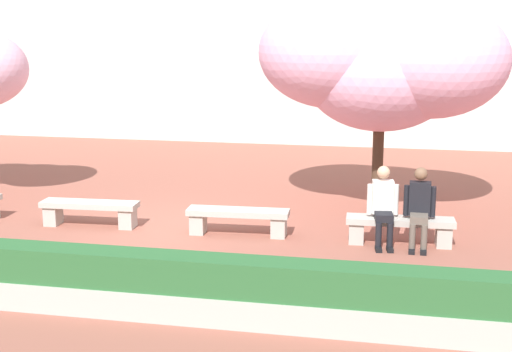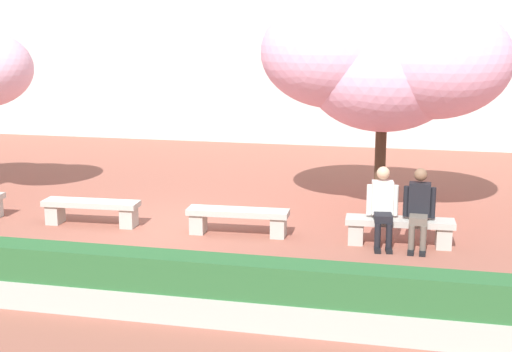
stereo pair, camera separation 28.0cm
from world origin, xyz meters
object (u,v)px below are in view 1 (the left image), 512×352
object	(u,v)px
person_seated_right	(419,205)
cherry_tree_main	(380,63)
stone_bench_near_east	(400,227)
stone_bench_center	(238,218)
stone_bench_near_west	(90,210)
person_seated_left	(383,203)

from	to	relation	value
person_seated_right	cherry_tree_main	size ratio (longest dim) A/B	0.28
stone_bench_near_east	stone_bench_center	bearing A→B (deg)	180.00
stone_bench_near_west	cherry_tree_main	size ratio (longest dim) A/B	0.38
cherry_tree_main	person_seated_right	bearing A→B (deg)	-70.90
stone_bench_near_east	person_seated_right	size ratio (longest dim) A/B	1.36
stone_bench_near_east	cherry_tree_main	xyz separation A→B (m)	(-0.48, 2.18, 2.53)
stone_bench_near_east	person_seated_left	bearing A→B (deg)	-169.42
stone_bench_near_west	person_seated_left	size ratio (longest dim) A/B	1.36
stone_bench_near_west	stone_bench_center	xyz separation A→B (m)	(2.71, 0.00, 0.00)
stone_bench_near_east	cherry_tree_main	bearing A→B (deg)	102.46
stone_bench_center	person_seated_left	size ratio (longest dim) A/B	1.36
stone_bench_near_west	stone_bench_near_east	distance (m)	5.42
stone_bench_near_east	cherry_tree_main	world-z (taller)	cherry_tree_main
stone_bench_near_west	person_seated_right	bearing A→B (deg)	-0.54
stone_bench_near_west	person_seated_right	xyz separation A→B (m)	(5.71, -0.05, 0.40)
stone_bench_near_west	cherry_tree_main	world-z (taller)	cherry_tree_main
stone_bench_near_west	stone_bench_near_east	xyz separation A→B (m)	(5.42, 0.00, 0.00)
stone_bench_near_west	cherry_tree_main	bearing A→B (deg)	23.79
person_seated_left	person_seated_right	world-z (taller)	same
person_seated_right	stone_bench_near_west	bearing A→B (deg)	179.46
stone_bench_center	person_seated_right	distance (m)	3.03
stone_bench_center	person_seated_left	bearing A→B (deg)	-1.25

